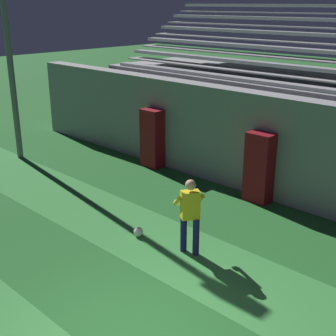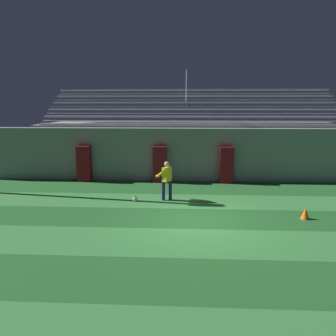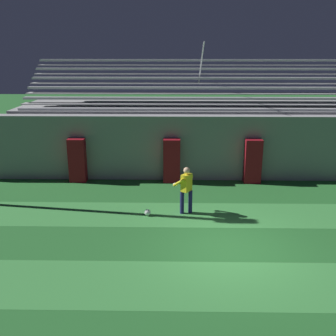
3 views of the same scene
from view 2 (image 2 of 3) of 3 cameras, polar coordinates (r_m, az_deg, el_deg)
ground_plane at (r=11.58m, az=5.02°, el=-9.27°), size 80.00×80.00×0.00m
turf_stripe_mid at (r=9.93m, az=5.39°, el=-12.77°), size 28.00×2.11×0.01m
turf_stripe_far at (r=13.90m, az=4.68°, el=-5.80°), size 28.00×2.11×0.01m
back_wall at (r=17.57m, az=4.37°, el=2.37°), size 24.00×0.60×2.80m
padding_pillar_gate_left at (r=17.14m, az=-1.38°, el=0.64°), size 0.71×0.44×1.88m
padding_pillar_gate_right at (r=17.23m, az=10.13°, el=0.53°), size 0.71×0.44×1.88m
padding_pillar_far_left at (r=17.90m, az=-14.39°, el=0.74°), size 0.71×0.44×1.88m
bleacher_stand at (r=20.22m, az=4.20°, el=3.80°), size 18.00×4.75×5.83m
goalkeeper at (r=13.82m, az=-0.27°, el=-1.78°), size 0.72×0.74×1.67m
soccer_ball at (r=13.92m, az=-5.79°, el=-5.34°), size 0.22×0.22×0.22m
traffic_cone at (r=12.70m, az=22.78°, el=-7.28°), size 0.30×0.30×0.42m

